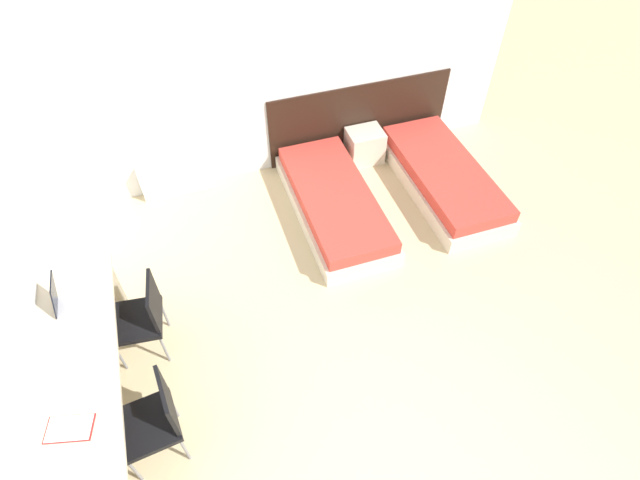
{
  "coord_description": "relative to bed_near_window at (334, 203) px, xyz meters",
  "views": [
    {
      "loc": [
        -1.05,
        -0.82,
        4.24
      ],
      "look_at": [
        0.0,
        2.3,
        0.55
      ],
      "focal_mm": 28.0,
      "sensor_mm": 36.0,
      "label": 1
    }
  ],
  "objects": [
    {
      "name": "laptop",
      "position": [
        -2.7,
        -1.04,
        0.66
      ],
      "size": [
        0.36,
        0.24,
        0.36
      ],
      "rotation": [
        0.0,
        0.0,
        -0.01
      ],
      "color": "silver",
      "rests_on": "desk"
    },
    {
      "name": "radiator",
      "position": [
        -1.72,
        0.96,
        0.06
      ],
      "size": [
        0.79,
        0.12,
        0.46
      ],
      "color": "silver",
      "rests_on": "ground_plane"
    },
    {
      "name": "headboard_panel",
      "position": [
        0.71,
        1.05,
        0.32
      ],
      "size": [
        2.41,
        0.03,
        0.98
      ],
      "color": "black",
      "rests_on": "ground_plane"
    },
    {
      "name": "wall_back",
      "position": [
        -0.45,
        1.08,
        1.18
      ],
      "size": [
        6.1,
        0.05,
        2.7
      ],
      "color": "white",
      "rests_on": "ground_plane"
    },
    {
      "name": "bed_near_door",
      "position": [
        1.43,
        0.0,
        0.0
      ],
      "size": [
        0.88,
        2.03,
        0.35
      ],
      "color": "beige",
      "rests_on": "ground_plane"
    },
    {
      "name": "desk",
      "position": [
        -2.69,
        -1.62,
        0.43
      ],
      "size": [
        0.62,
        2.14,
        0.76
      ],
      "color": "beige",
      "rests_on": "ground_plane"
    },
    {
      "name": "nightstand",
      "position": [
        0.71,
        0.83,
        0.05
      ],
      "size": [
        0.45,
        0.37,
        0.44
      ],
      "color": "beige",
      "rests_on": "ground_plane"
    },
    {
      "name": "open_notebook",
      "position": [
        -2.73,
        -2.12,
        0.6
      ],
      "size": [
        0.36,
        0.26,
        0.02
      ],
      "rotation": [
        0.0,
        0.0,
        -0.24
      ],
      "color": "#B21E1E",
      "rests_on": "desk"
    },
    {
      "name": "chair_near_notebook",
      "position": [
        -2.22,
        -2.11,
        0.34
      ],
      "size": [
        0.5,
        0.5,
        0.89
      ],
      "rotation": [
        0.0,
        0.0,
        0.11
      ],
      "color": "black",
      "rests_on": "ground_plane"
    },
    {
      "name": "chair_near_laptop",
      "position": [
        -2.22,
        -1.13,
        0.34
      ],
      "size": [
        0.5,
        0.5,
        0.89
      ],
      "rotation": [
        0.0,
        0.0,
        -0.11
      ],
      "color": "black",
      "rests_on": "ground_plane"
    },
    {
      "name": "bed_near_window",
      "position": [
        0.0,
        0.0,
        0.0
      ],
      "size": [
        0.88,
        2.03,
        0.35
      ],
      "color": "beige",
      "rests_on": "ground_plane"
    }
  ]
}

